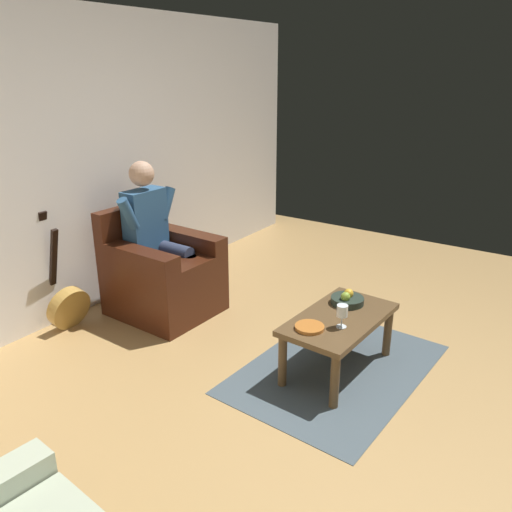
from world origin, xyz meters
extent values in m
plane|color=#A57F4B|center=(0.00, 0.00, 0.00)|extent=(7.01, 7.01, 0.00)
cube|color=silver|center=(0.00, -2.70, 1.27)|extent=(6.24, 0.06, 2.54)
cube|color=#424F56|center=(-0.24, -0.36, 0.00)|extent=(1.67, 1.20, 0.01)
cube|color=#3E1A0D|center=(-0.25, -2.04, 0.22)|extent=(0.78, 0.86, 0.44)
cube|color=#3E1A0D|center=(-0.25, -1.98, 0.49)|extent=(0.44, 0.73, 0.10)
cube|color=#3E1A0D|center=(-0.54, -2.03, 0.56)|extent=(0.20, 0.84, 0.24)
cube|color=#3E1A0D|center=(0.04, -2.05, 0.56)|extent=(0.20, 0.84, 0.24)
cube|color=#3E1A0D|center=(-0.26, -2.40, 0.68)|extent=(0.76, 0.15, 0.49)
cube|color=#2C537A|center=(-0.26, -2.23, 0.81)|extent=(0.38, 0.19, 0.54)
sphere|color=tan|center=(-0.26, -2.23, 1.22)|extent=(0.21, 0.21, 0.21)
cylinder|color=#303850|center=(-0.36, -2.02, 0.55)|extent=(0.14, 0.40, 0.13)
cylinder|color=#303850|center=(-0.36, -1.82, 0.27)|extent=(0.12, 0.12, 0.54)
cylinder|color=#2C537A|center=(-0.47, -2.17, 0.93)|extent=(0.20, 0.10, 0.29)
cylinder|color=#303850|center=(-0.14, -2.03, 0.55)|extent=(0.14, 0.40, 0.13)
cylinder|color=#303850|center=(-0.13, -1.83, 0.27)|extent=(0.12, 0.12, 0.54)
cylinder|color=#2C537A|center=(-0.04, -2.18, 0.93)|extent=(0.20, 0.10, 0.29)
cube|color=brown|center=(-0.24, -0.36, 0.40)|extent=(0.93, 0.55, 0.04)
cylinder|color=brown|center=(-0.63, -0.14, 0.19)|extent=(0.06, 0.06, 0.38)
cylinder|color=brown|center=(0.17, -0.19, 0.19)|extent=(0.06, 0.06, 0.38)
cylinder|color=brown|center=(-0.66, -0.54, 0.19)|extent=(0.06, 0.06, 0.38)
cylinder|color=brown|center=(0.15, -0.59, 0.19)|extent=(0.06, 0.06, 0.38)
cylinder|color=#B5883D|center=(0.42, -2.49, 0.18)|extent=(0.36, 0.19, 0.37)
cylinder|color=black|center=(0.42, -2.44, 0.20)|extent=(0.10, 0.03, 0.10)
cube|color=black|center=(0.42, -2.60, 0.60)|extent=(0.05, 0.16, 0.50)
cube|color=black|center=(0.42, -2.68, 0.91)|extent=(0.07, 0.07, 0.14)
cylinder|color=silver|center=(-0.11, -0.29, 0.43)|extent=(0.07, 0.07, 0.01)
cylinder|color=silver|center=(-0.11, -0.29, 0.47)|extent=(0.01, 0.01, 0.08)
cylinder|color=silver|center=(-0.11, -0.29, 0.54)|extent=(0.07, 0.07, 0.08)
cylinder|color=#590C19|center=(-0.11, -0.29, 0.52)|extent=(0.07, 0.07, 0.03)
cylinder|color=#243027|center=(-0.47, -0.41, 0.45)|extent=(0.24, 0.24, 0.05)
sphere|color=olive|center=(-0.42, -0.41, 0.49)|extent=(0.07, 0.07, 0.07)
sphere|color=gold|center=(-0.49, -0.41, 0.49)|extent=(0.07, 0.07, 0.07)
cylinder|color=#B56729|center=(0.03, -0.45, 0.44)|extent=(0.20, 0.20, 0.02)
camera|label=1|loc=(2.77, 0.96, 2.07)|focal=36.36mm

